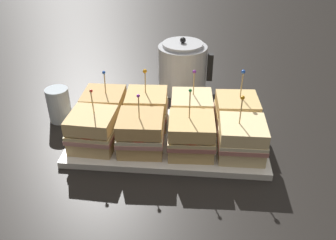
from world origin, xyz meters
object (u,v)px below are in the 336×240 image
(sandwich_back_center_right, at_px, (192,110))
(kettle_steel, at_px, (183,67))
(sandwich_back_far_left, at_px, (104,107))
(sandwich_back_far_right, at_px, (236,113))
(sandwich_front_center_left, at_px, (141,133))
(sandwich_front_far_left, at_px, (93,130))
(drinking_glass, at_px, (59,105))
(sandwich_back_center_left, at_px, (147,109))
(sandwich_front_far_right, at_px, (242,139))
(serving_platter, at_px, (168,138))
(sandwich_front_center_right, at_px, (191,136))

(sandwich_back_center_right, distance_m, kettle_steel, 0.27)
(sandwich_back_far_left, bearing_deg, sandwich_back_far_right, -0.23)
(sandwich_front_center_left, xyz_separation_m, sandwich_back_far_right, (0.26, 0.13, -0.00))
(sandwich_back_far_left, relative_size, kettle_steel, 0.84)
(sandwich_front_far_left, bearing_deg, kettle_steel, 61.53)
(sandwich_back_far_right, distance_m, drinking_glass, 0.54)
(sandwich_back_center_left, relative_size, sandwich_back_center_right, 0.99)
(sandwich_front_far_left, xyz_separation_m, sandwich_front_far_right, (0.39, -0.00, -0.00))
(kettle_steel, relative_size, drinking_glass, 1.81)
(serving_platter, xyz_separation_m, sandwich_front_center_left, (-0.07, -0.07, 0.06))
(serving_platter, distance_m, kettle_steel, 0.34)
(sandwich_back_center_left, distance_m, drinking_glass, 0.28)
(sandwich_front_center_right, height_order, sandwich_back_far_right, sandwich_front_center_right)
(sandwich_front_center_left, relative_size, sandwich_back_far_left, 1.01)
(sandwich_front_far_right, height_order, sandwich_back_center_right, sandwich_front_far_right)
(sandwich_front_far_left, distance_m, sandwich_front_center_left, 0.13)
(sandwich_front_far_left, relative_size, sandwich_back_far_left, 1.03)
(sandwich_back_far_left, height_order, sandwich_back_far_right, sandwich_back_far_right)
(sandwich_front_far_right, xyz_separation_m, sandwich_back_far_right, (-0.00, 0.13, 0.00))
(sandwich_back_center_left, bearing_deg, sandwich_back_far_right, 0.33)
(sandwich_back_far_left, bearing_deg, sandwich_front_far_right, -18.64)
(sandwich_front_far_right, distance_m, sandwich_back_far_right, 0.13)
(sandwich_front_center_right, height_order, drinking_glass, sandwich_front_center_right)
(sandwich_front_far_right, bearing_deg, sandwich_front_far_left, 179.73)
(serving_platter, relative_size, sandwich_front_far_left, 3.23)
(sandwich_back_far_left, height_order, kettle_steel, kettle_steel)
(sandwich_front_center_right, bearing_deg, sandwich_back_far_right, 46.00)
(sandwich_front_center_right, relative_size, sandwich_back_far_left, 1.11)
(sandwich_front_far_left, relative_size, sandwich_front_far_right, 0.97)
(sandwich_front_far_left, height_order, sandwich_back_far_left, sandwich_front_far_left)
(sandwich_front_center_right, distance_m, sandwich_back_center_right, 0.13)
(sandwich_front_far_left, height_order, sandwich_front_center_left, sandwich_front_far_left)
(serving_platter, xyz_separation_m, sandwich_front_far_left, (-0.19, -0.07, 0.06))
(sandwich_back_center_left, xyz_separation_m, drinking_glass, (-0.28, 0.02, -0.01))
(serving_platter, bearing_deg, sandwich_front_center_right, -44.81)
(sandwich_front_far_right, distance_m, drinking_glass, 0.56)
(sandwich_front_far_left, height_order, sandwich_front_center_right, sandwich_front_center_right)
(sandwich_back_far_right, relative_size, drinking_glass, 1.67)
(sandwich_front_center_right, xyz_separation_m, drinking_glass, (-0.41, 0.15, -0.01))
(sandwich_back_center_right, relative_size, sandwich_back_far_right, 0.96)
(sandwich_back_far_right, height_order, drinking_glass, sandwich_back_far_right)
(sandwich_back_far_left, xyz_separation_m, drinking_glass, (-0.15, 0.02, -0.01))
(sandwich_front_far_left, distance_m, drinking_glass, 0.21)
(sandwich_back_center_right, relative_size, drinking_glass, 1.60)
(sandwich_back_center_left, bearing_deg, sandwich_front_center_right, -43.62)
(sandwich_front_center_left, height_order, drinking_glass, sandwich_front_center_left)
(sandwich_front_far_left, height_order, kettle_steel, kettle_steel)
(sandwich_back_center_right, bearing_deg, sandwich_back_far_left, -179.44)
(serving_platter, bearing_deg, drinking_glass, 166.17)
(sandwich_back_far_right, bearing_deg, sandwich_front_center_left, -153.24)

